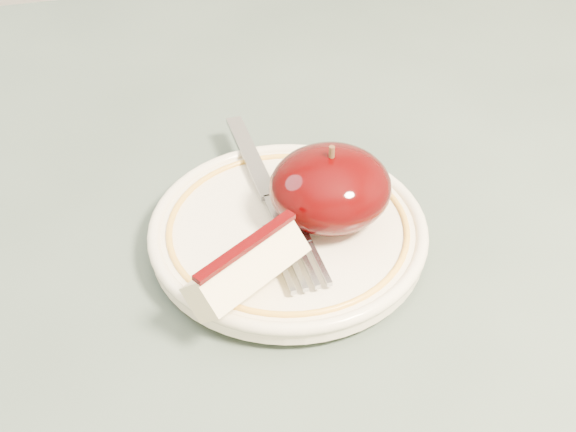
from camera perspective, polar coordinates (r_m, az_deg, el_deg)
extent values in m
cylinder|color=brown|center=(1.17, 11.75, -1.41)|extent=(0.05, 0.05, 0.71)
cube|color=#47584F|center=(0.54, -5.69, -6.32)|extent=(0.90, 0.90, 0.04)
cylinder|color=beige|center=(0.55, 0.00, -1.98)|extent=(0.10, 0.10, 0.01)
cylinder|color=beige|center=(0.54, 0.00, -1.28)|extent=(0.19, 0.19, 0.01)
torus|color=beige|center=(0.54, 0.00, -0.89)|extent=(0.19, 0.19, 0.01)
torus|color=gold|center=(0.54, 0.00, -0.77)|extent=(0.16, 0.16, 0.00)
ellipsoid|color=black|center=(0.53, 3.02, 2.02)|extent=(0.08, 0.08, 0.05)
cylinder|color=#472D19|center=(0.52, 3.13, 4.45)|extent=(0.00, 0.00, 0.01)
cube|color=#FCEFB9|center=(0.49, -2.93, -3.78)|extent=(0.09, 0.07, 0.03)
cube|color=#350103|center=(0.47, -3.01, -2.13)|extent=(0.07, 0.05, 0.00)
cube|color=gray|center=(0.59, -2.68, 4.28)|extent=(0.02, 0.10, 0.00)
cube|color=gray|center=(0.55, -0.91, 0.46)|extent=(0.01, 0.03, 0.00)
cube|color=gray|center=(0.53, -0.07, -1.35)|extent=(0.03, 0.03, 0.00)
cube|color=gray|center=(0.51, 2.23, -3.33)|extent=(0.01, 0.04, 0.00)
cube|color=gray|center=(0.51, 1.40, -3.51)|extent=(0.01, 0.04, 0.00)
cube|color=gray|center=(0.50, 0.55, -3.70)|extent=(0.01, 0.04, 0.00)
cube|color=gray|center=(0.50, -0.30, -3.88)|extent=(0.01, 0.04, 0.00)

